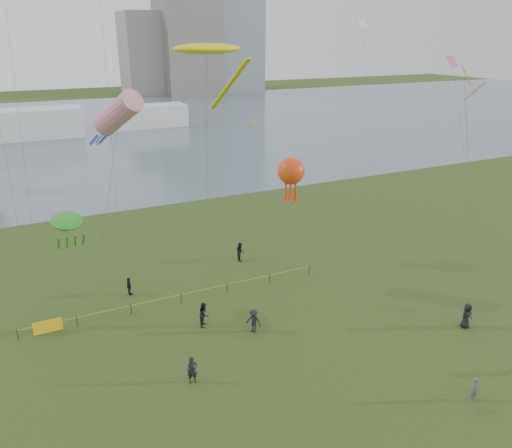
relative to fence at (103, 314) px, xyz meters
name	(u,v)px	position (x,y,z in m)	size (l,w,h in m)	color
ground_plane	(331,408)	(10.19, -15.44, -0.55)	(400.00, 400.00, 0.00)	#243811
lake	(85,130)	(10.19, 84.56, -0.53)	(400.00, 120.00, 0.08)	slate
building_mid	(188,39)	(56.19, 146.56, 18.45)	(20.00, 20.00, 38.00)	slate
building_low	(146,54)	(42.19, 152.56, 13.45)	(16.00, 18.00, 28.00)	gray
pavilion_left	(26,124)	(-1.81, 79.56, 2.45)	(22.00, 8.00, 6.00)	silver
pavilion_right	(147,116)	(24.19, 82.56, 1.95)	(18.00, 7.00, 5.00)	silver
fence	(103,314)	(0.00, 0.00, 0.00)	(24.07, 0.07, 1.05)	black
kite_flyer	(475,389)	(18.18, -18.49, 0.22)	(0.56, 0.37, 1.55)	#54565B
spectator_a	(204,314)	(6.66, -3.94, 0.38)	(0.91, 0.71, 1.87)	black
spectator_b	(254,321)	(9.58, -6.31, 0.35)	(1.17, 0.67, 1.81)	black
spectator_c	(129,286)	(2.68, 3.15, 0.23)	(0.92, 0.38, 1.56)	black
spectator_d	(467,316)	(23.94, -12.50, 0.41)	(0.95, 0.62, 1.94)	black
spectator_f	(192,370)	(3.77, -9.75, 0.34)	(0.66, 0.43, 1.80)	black
spectator_g	(240,251)	(13.73, 5.43, 0.34)	(0.87, 0.68, 1.79)	black
kite_stingray	(207,50)	(10.23, 3.22, 18.62)	(5.43, 10.16, 19.66)	#3F3F42
kite_windsock	(118,114)	(3.32, 4.11, 14.16)	(5.87, 5.94, 16.63)	#3F3F42
kite_creature	(67,221)	(-1.50, 1.68, 7.14)	(2.19, 4.47, 8.12)	#3F3F42
kite_octopus	(291,172)	(17.77, 3.10, 8.28)	(5.32, 7.10, 10.12)	#3F3F42
kite_delta	(467,89)	(23.04, -10.32, 16.38)	(6.59, 10.41, 18.48)	#3F3F42
small_kites	(145,2)	(5.82, 3.52, 21.84)	(40.41, 15.71, 9.51)	orange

